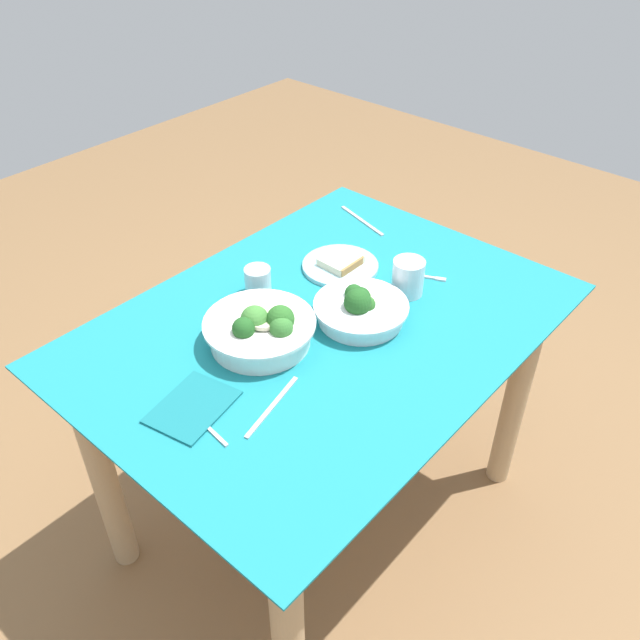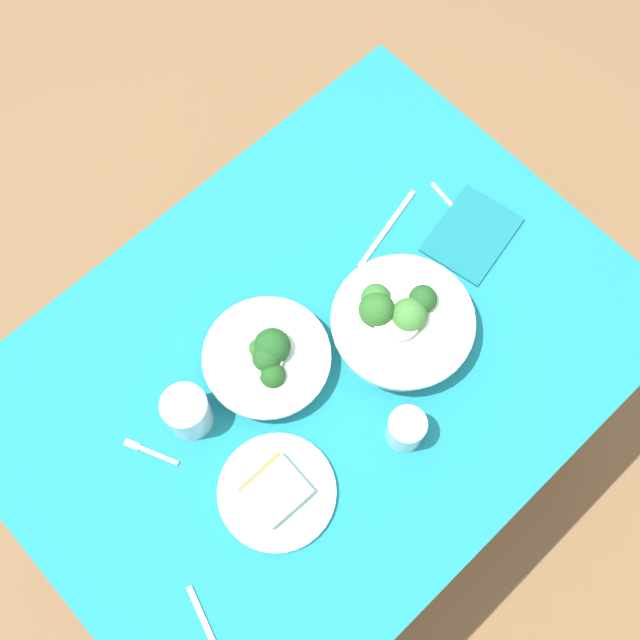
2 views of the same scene
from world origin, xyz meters
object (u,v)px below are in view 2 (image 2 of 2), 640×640
at_px(water_glass_center, 187,412).
at_px(table_knife_right, 387,228).
at_px(broccoli_bowl_near, 268,359).
at_px(fork_by_far_bowl, 449,203).
at_px(bread_side_plate, 276,491).
at_px(water_glass_side, 406,429).
at_px(fork_by_near_bowl, 149,451).
at_px(broccoli_bowl_far, 400,322).
at_px(napkin_folded_upper, 472,235).

distance_m(water_glass_center, table_knife_right, 0.53).
relative_size(broccoli_bowl_near, fork_by_far_bowl, 2.33).
bearing_deg(water_glass_center, bread_side_plate, 96.85).
bearing_deg(fork_by_far_bowl, water_glass_side, -49.55).
xyz_separation_m(fork_by_near_bowl, table_knife_right, (-0.62, -0.03, -0.00)).
xyz_separation_m(broccoli_bowl_far, water_glass_side, (0.13, 0.15, -0.00)).
distance_m(bread_side_plate, water_glass_side, 0.25).
relative_size(broccoli_bowl_far, fork_by_near_bowl, 2.63).
bearing_deg(water_glass_center, napkin_folded_upper, 171.68).
xyz_separation_m(broccoli_bowl_near, fork_by_far_bowl, (-0.49, -0.00, -0.03)).
bearing_deg(fork_by_far_bowl, napkin_folded_upper, -6.81).
xyz_separation_m(fork_by_far_bowl, napkin_folded_upper, (0.02, 0.08, 0.00)).
bearing_deg(fork_by_near_bowl, water_glass_center, -117.79).
bearing_deg(water_glass_center, water_glass_side, 132.60).
xyz_separation_m(water_glass_side, table_knife_right, (-0.27, -0.31, -0.04)).
xyz_separation_m(water_glass_side, fork_by_near_bowl, (0.36, -0.29, -0.04)).
xyz_separation_m(broccoli_bowl_near, water_glass_side, (-0.09, 0.26, 0.01)).
height_order(water_glass_center, fork_by_far_bowl, water_glass_center).
height_order(bread_side_plate, napkin_folded_upper, bread_side_plate).
height_order(broccoli_bowl_far, table_knife_right, broccoli_bowl_far).
bearing_deg(fork_by_near_bowl, broccoli_bowl_near, -120.01).
distance_m(table_knife_right, napkin_folded_upper, 0.17).
distance_m(fork_by_near_bowl, table_knife_right, 0.63).
height_order(broccoli_bowl_far, water_glass_side, broccoli_bowl_far).
distance_m(broccoli_bowl_near, fork_by_near_bowl, 0.27).
bearing_deg(fork_by_far_bowl, fork_by_near_bowl, -84.92).
bearing_deg(napkin_folded_upper, bread_side_plate, 10.13).
distance_m(broccoli_bowl_far, bread_side_plate, 0.38).
xyz_separation_m(broccoli_bowl_near, bread_side_plate, (0.15, 0.19, -0.02)).
xyz_separation_m(broccoli_bowl_near, water_glass_center, (0.17, -0.02, 0.01)).
xyz_separation_m(water_glass_center, napkin_folded_upper, (-0.64, 0.09, -0.04)).
bearing_deg(table_knife_right, broccoli_bowl_far, 37.93).
distance_m(bread_side_plate, fork_by_far_bowl, 0.67).
bearing_deg(table_knife_right, broccoli_bowl_near, -5.18).
bearing_deg(fork_by_near_bowl, bread_side_plate, -175.35).
xyz_separation_m(water_glass_side, fork_by_far_bowl, (-0.40, -0.27, -0.04)).
height_order(water_glass_side, napkin_folded_upper, water_glass_side).
xyz_separation_m(water_glass_center, fork_by_near_bowl, (0.09, -0.00, -0.05)).
height_order(table_knife_right, napkin_folded_upper, napkin_folded_upper).
bearing_deg(fork_by_near_bowl, table_knife_right, -112.46).
height_order(water_glass_side, table_knife_right, water_glass_side).
relative_size(table_knife_right, napkin_folded_upper, 1.13).
distance_m(fork_by_far_bowl, fork_by_near_bowl, 0.76).
bearing_deg(water_glass_side, broccoli_bowl_far, -132.31).
xyz_separation_m(broccoli_bowl_far, fork_by_near_bowl, (0.49, -0.14, -0.04)).
distance_m(broccoli_bowl_far, fork_by_near_bowl, 0.51).
height_order(broccoli_bowl_far, napkin_folded_upper, broccoli_bowl_far).
distance_m(broccoli_bowl_far, water_glass_side, 0.20).
bearing_deg(broccoli_bowl_near, fork_by_far_bowl, -179.47).
bearing_deg(table_knife_right, water_glass_side, 36.32).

